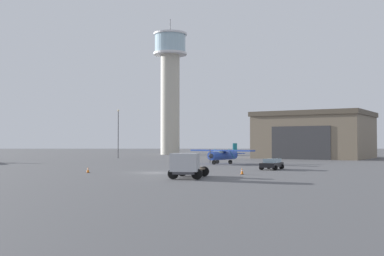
{
  "coord_description": "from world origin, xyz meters",
  "views": [
    {
      "loc": [
        3.66,
        -54.1,
        3.43
      ],
      "look_at": [
        4.44,
        33.3,
        6.02
      ],
      "focal_mm": 44.87,
      "sensor_mm": 36.0,
      "label": 1
    }
  ],
  "objects": [
    {
      "name": "truck_flatbed_silver",
      "position": [
        3.65,
        -8.66,
        1.19
      ],
      "size": [
        4.03,
        6.76,
        2.41
      ],
      "rotation": [
        0.0,
        0.0,
        4.52
      ],
      "color": "#38383D",
      "rests_on": "ground_plane"
    },
    {
      "name": "car_black",
      "position": [
        14.24,
        6.06,
        0.74
      ],
      "size": [
        3.64,
        4.76,
        1.37
      ],
      "rotation": [
        0.0,
        0.0,
        4.24
      ],
      "color": "black",
      "rests_on": "ground_plane"
    },
    {
      "name": "light_post_east",
      "position": [
        -11.2,
        48.29,
        6.08
      ],
      "size": [
        0.44,
        0.44,
        10.44
      ],
      "color": "#38383D",
      "rests_on": "ground_plane"
    },
    {
      "name": "control_tower",
      "position": [
        -1.26,
        79.25,
        20.27
      ],
      "size": [
        9.31,
        9.31,
        37.92
      ],
      "color": "#B2AD9E",
      "rests_on": "ground_plane"
    },
    {
      "name": "traffic_cone_near_right",
      "position": [
        9.44,
        -3.09,
        0.35
      ],
      "size": [
        0.36,
        0.36,
        0.71
      ],
      "color": "black",
      "rests_on": "ground_plane"
    },
    {
      "name": "hangar",
      "position": [
        31.08,
        49.04,
        4.95
      ],
      "size": [
        29.34,
        28.25,
        9.86
      ],
      "rotation": [
        0.0,
        0.0,
        -2.14
      ],
      "color": "#7A6B56",
      "rests_on": "ground_plane"
    },
    {
      "name": "ground_plane",
      "position": [
        0.0,
        0.0,
        0.0
      ],
      "size": [
        400.0,
        400.0,
        0.0
      ],
      "primitive_type": "plane",
      "color": "#545456"
    },
    {
      "name": "airplane_blue",
      "position": [
        9.29,
        21.61,
        1.52
      ],
      "size": [
        9.83,
        8.52,
        3.26
      ],
      "rotation": [
        0.0,
        0.0,
        4.08
      ],
      "color": "#2847A8",
      "rests_on": "ground_plane"
    },
    {
      "name": "traffic_cone_near_left",
      "position": [
        -7.55,
        -0.13,
        0.34
      ],
      "size": [
        0.36,
        0.36,
        0.69
      ],
      "color": "black",
      "rests_on": "ground_plane"
    }
  ]
}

